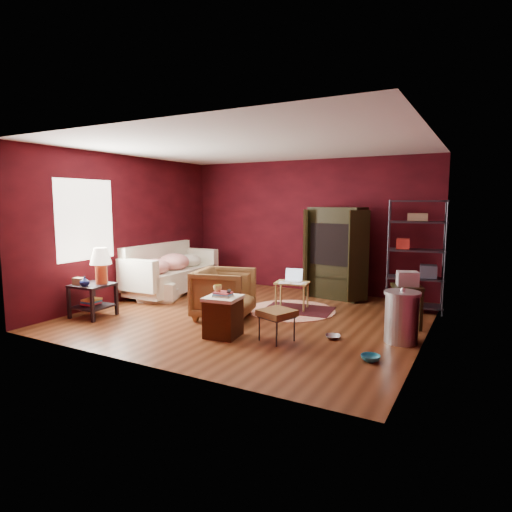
{
  "coord_description": "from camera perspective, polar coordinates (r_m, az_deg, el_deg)",
  "views": [
    {
      "loc": [
        3.45,
        -6.11,
        1.91
      ],
      "look_at": [
        0.0,
        0.2,
        1.0
      ],
      "focal_mm": 30.0,
      "sensor_mm": 36.0,
      "label": 1
    }
  ],
  "objects": [
    {
      "name": "room",
      "position": [
        7.04,
        -1.12,
        3.08
      ],
      "size": [
        5.54,
        5.04,
        2.84
      ],
      "color": "brown",
      "rests_on": "ground"
    },
    {
      "name": "sofa",
      "position": [
        9.12,
        -11.58,
        -2.72
      ],
      "size": [
        1.22,
        1.9,
        0.72
      ],
      "primitive_type": "imported",
      "rotation": [
        0.0,
        0.0,
        1.98
      ],
      "color": "white",
      "rests_on": "ground"
    },
    {
      "name": "armchair",
      "position": [
        7.08,
        -4.29,
        -4.69
      ],
      "size": [
        1.01,
        1.05,
        0.91
      ],
      "primitive_type": "imported",
      "rotation": [
        0.0,
        0.0,
        1.8
      ],
      "color": "black",
      "rests_on": "ground"
    },
    {
      "name": "pet_bowl_steel",
      "position": [
        6.19,
        10.25,
        -9.86
      ],
      "size": [
        0.22,
        0.12,
        0.21
      ],
      "primitive_type": "imported",
      "rotation": [
        0.0,
        0.0,
        0.34
      ],
      "color": "#ABADB2",
      "rests_on": "ground"
    },
    {
      "name": "pet_bowl_turquoise",
      "position": [
        5.46,
        15.04,
        -12.22
      ],
      "size": [
        0.24,
        0.13,
        0.23
      ],
      "primitive_type": "imported",
      "rotation": [
        0.0,
        0.0,
        0.25
      ],
      "color": "teal",
      "rests_on": "ground"
    },
    {
      "name": "vase",
      "position": [
        7.44,
        -21.87,
        -3.19
      ],
      "size": [
        0.17,
        0.18,
        0.16
      ],
      "primitive_type": "imported",
      "rotation": [
        0.0,
        0.0,
        -0.07
      ],
      "color": "#0E1746",
      "rests_on": "side_table"
    },
    {
      "name": "mug",
      "position": [
        6.1,
        -5.15,
        -4.17
      ],
      "size": [
        0.15,
        0.13,
        0.12
      ],
      "primitive_type": "imported",
      "rotation": [
        0.0,
        0.0,
        -0.34
      ],
      "color": "#EFE775",
      "rests_on": "hamper"
    },
    {
      "name": "side_table",
      "position": [
        7.59,
        -20.46,
        -2.45
      ],
      "size": [
        0.61,
        0.61,
        1.16
      ],
      "rotation": [
        0.0,
        0.0,
        0.05
      ],
      "color": "black",
      "rests_on": "ground"
    },
    {
      "name": "sofa_cushions",
      "position": [
        9.12,
        -11.52,
        -2.04
      ],
      "size": [
        1.0,
        2.3,
        0.95
      ],
      "rotation": [
        0.0,
        0.0,
        0.04
      ],
      "color": "white",
      "rests_on": "sofa"
    },
    {
      "name": "hamper",
      "position": [
        6.16,
        -4.4,
        -7.94
      ],
      "size": [
        0.53,
        0.53,
        0.67
      ],
      "rotation": [
        0.0,
        0.0,
        0.12
      ],
      "color": "#4A2311",
      "rests_on": "ground"
    },
    {
      "name": "footstool",
      "position": [
        5.94,
        2.8,
        -7.75
      ],
      "size": [
        0.55,
        0.55,
        0.44
      ],
      "rotation": [
        0.0,
        0.0,
        -0.35
      ],
      "color": "black",
      "rests_on": "ground"
    },
    {
      "name": "rug_round",
      "position": [
        7.66,
        4.7,
        -7.21
      ],
      "size": [
        1.64,
        1.64,
        0.01
      ],
      "rotation": [
        0.0,
        0.0,
        0.06
      ],
      "color": "white",
      "rests_on": "ground"
    },
    {
      "name": "rug_oriental",
      "position": [
        7.69,
        5.69,
        -7.09
      ],
      "size": [
        1.27,
        0.93,
        0.01
      ],
      "rotation": [
        0.0,
        0.0,
        0.12
      ],
      "color": "#50151B",
      "rests_on": "ground"
    },
    {
      "name": "laptop_desk",
      "position": [
        7.66,
        4.86,
        -3.85
      ],
      "size": [
        0.64,
        0.54,
        0.72
      ],
      "rotation": [
        0.0,
        0.0,
        0.17
      ],
      "color": "#D6B662",
      "rests_on": "ground"
    },
    {
      "name": "tv_armoire",
      "position": [
        8.63,
        10.62,
        0.65
      ],
      "size": [
        1.41,
        0.86,
        1.81
      ],
      "rotation": [
        0.0,
        0.0,
        -0.13
      ],
      "color": "black",
      "rests_on": "ground"
    },
    {
      "name": "wire_shelving",
      "position": [
        7.89,
        20.64,
        0.62
      ],
      "size": [
        1.0,
        0.55,
        1.95
      ],
      "rotation": [
        0.0,
        0.0,
        0.15
      ],
      "color": "#3A3945",
      "rests_on": "ground"
    },
    {
      "name": "small_stand",
      "position": [
        6.9,
        19.51,
        -3.76
      ],
      "size": [
        0.55,
        0.55,
        0.87
      ],
      "rotation": [
        0.0,
        0.0,
        0.34
      ],
      "color": "black",
      "rests_on": "ground"
    },
    {
      "name": "trash_can",
      "position": [
        6.21,
        18.84,
        -7.66
      ],
      "size": [
        0.57,
        0.57,
        0.76
      ],
      "rotation": [
        0.0,
        0.0,
        0.2
      ],
      "color": "silver",
      "rests_on": "ground"
    }
  ]
}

